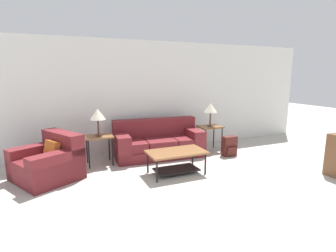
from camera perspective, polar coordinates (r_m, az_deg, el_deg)
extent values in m
cube|color=silver|center=(6.39, -3.35, 6.44)|extent=(8.89, 0.06, 2.60)
cube|color=maroon|center=(5.96, -2.01, -5.56)|extent=(2.00, 0.99, 0.22)
cube|color=maroon|center=(5.73, -8.19, -4.16)|extent=(0.68, 0.82, 0.20)
cube|color=maroon|center=(5.88, -1.97, -3.65)|extent=(0.68, 0.82, 0.20)
cube|color=maroon|center=(6.10, 3.87, -3.13)|extent=(0.68, 0.82, 0.20)
cube|color=maroon|center=(6.12, -2.89, -0.20)|extent=(1.96, 0.38, 0.40)
cube|color=maroon|center=(5.73, -10.04, -4.54)|extent=(0.33, 0.88, 0.58)
cube|color=maroon|center=(6.20, 5.37, -3.21)|extent=(0.33, 0.88, 0.58)
cube|color=maroon|center=(5.12, -24.92, -8.37)|extent=(1.31, 1.33, 0.40)
cube|color=maroon|center=(5.16, -21.95, -3.35)|extent=(0.71, 1.00, 0.40)
cube|color=maroon|center=(5.42, -26.80, -6.60)|extent=(0.95, 0.68, 0.56)
cube|color=maroon|center=(4.78, -22.94, -8.55)|extent=(0.95, 0.68, 0.56)
cube|color=orange|center=(5.09, -24.02, -4.89)|extent=(0.33, 0.39, 0.36)
cube|color=brown|center=(4.85, 1.84, -5.69)|extent=(1.07, 0.61, 0.04)
cylinder|color=black|center=(4.53, -2.42, -9.82)|extent=(0.03, 0.03, 0.40)
cylinder|color=black|center=(4.93, 8.13, -8.19)|extent=(0.03, 0.03, 0.40)
cylinder|color=black|center=(4.97, -4.43, -7.94)|extent=(0.03, 0.03, 0.40)
cylinder|color=black|center=(5.33, 5.40, -6.62)|extent=(0.03, 0.03, 0.40)
cube|color=black|center=(4.96, 1.81, -9.41)|extent=(0.81, 0.43, 0.02)
cube|color=brown|center=(5.49, -14.83, -2.22)|extent=(0.54, 0.44, 0.03)
cylinder|color=black|center=(5.36, -16.83, -5.97)|extent=(0.03, 0.03, 0.57)
cylinder|color=black|center=(5.43, -11.98, -5.53)|extent=(0.03, 0.03, 0.57)
cylinder|color=black|center=(5.71, -17.23, -4.96)|extent=(0.03, 0.03, 0.57)
cylinder|color=black|center=(5.77, -12.68, -4.57)|extent=(0.03, 0.03, 0.57)
cube|color=brown|center=(6.39, 9.14, -0.14)|extent=(0.54, 0.44, 0.03)
cylinder|color=black|center=(6.18, 8.12, -3.34)|extent=(0.03, 0.03, 0.57)
cylinder|color=black|center=(6.43, 11.65, -2.91)|extent=(0.03, 0.03, 0.57)
cylinder|color=black|center=(6.49, 6.49, -2.62)|extent=(0.03, 0.03, 0.57)
cylinder|color=black|center=(6.72, 9.91, -2.24)|extent=(0.03, 0.03, 0.57)
cylinder|color=#472D1E|center=(5.48, -14.84, -1.98)|extent=(0.14, 0.14, 0.02)
cylinder|color=#472D1E|center=(5.45, -14.93, -0.26)|extent=(0.04, 0.04, 0.32)
cone|color=beige|center=(5.40, -15.07, 2.52)|extent=(0.31, 0.31, 0.22)
cylinder|color=#472D1E|center=(6.38, 9.14, 0.07)|extent=(0.14, 0.14, 0.02)
cylinder|color=#472D1E|center=(6.35, 9.19, 1.55)|extent=(0.04, 0.04, 0.32)
cone|color=beige|center=(6.31, 9.26, 3.95)|extent=(0.31, 0.31, 0.22)
cube|color=#4C1E19|center=(6.14, 13.22, -4.24)|extent=(0.32, 0.17, 0.45)
cube|color=#4C1E19|center=(6.08, 13.76, -5.29)|extent=(0.24, 0.05, 0.18)
cylinder|color=#4C1E19|center=(6.16, 11.98, -3.91)|extent=(0.02, 0.02, 0.34)
cylinder|color=#4C1E19|center=(6.26, 13.32, -3.72)|extent=(0.02, 0.02, 0.34)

